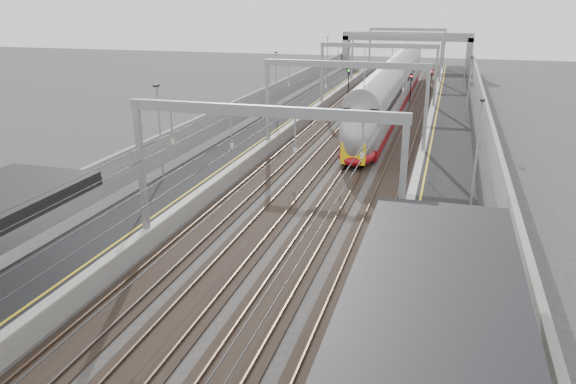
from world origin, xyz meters
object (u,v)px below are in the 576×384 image
Objects in this scene: overbridge at (407,42)px; bench at (419,378)px; train at (391,92)px; signal_green at (349,77)px.

overbridge reaches higher than bench.
bench is at bearing -82.82° from train.
bench is (7.76, -87.08, -3.78)m from overbridge.
train is at bearing 97.18° from bench.
overbridge is 0.42× the size of train.
overbridge is 37.50m from train.
signal_green reaches higher than bench.
signal_green is at bearing -101.05° from overbridge.
bench is at bearing -84.91° from overbridge.
bench is at bearing -77.90° from signal_green.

